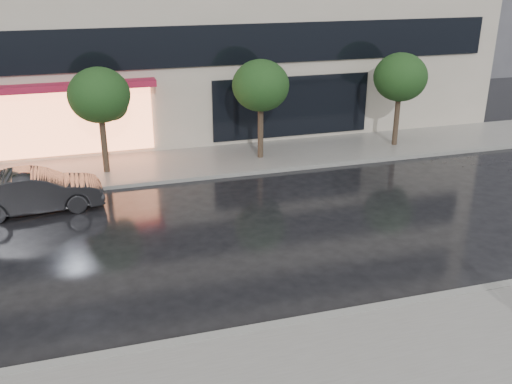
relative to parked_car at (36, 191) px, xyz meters
name	(u,v)px	position (x,y,z in m)	size (l,w,h in m)	color
ground	(262,304)	(5.26, -7.17, -0.67)	(120.00, 120.00, 0.00)	black
sidewalk_far	(185,163)	(5.26, 3.08, -0.61)	(60.00, 3.50, 0.12)	slate
curb_near	(275,326)	(5.26, -8.17, -0.60)	(60.00, 0.25, 0.14)	gray
curb_far	(194,178)	(5.26, 1.33, -0.60)	(60.00, 0.25, 0.14)	gray
tree_mid_west	(101,97)	(2.32, 2.87, 2.25)	(2.20, 2.20, 3.99)	#33261C
tree_mid_east	(262,87)	(8.32, 2.87, 2.25)	(2.20, 2.20, 3.99)	#33261C
tree_far_east	(401,79)	(14.32, 2.87, 2.25)	(2.20, 2.20, 3.99)	#33261C
parked_car	(36,191)	(0.00, 0.00, 0.00)	(1.42, 4.06, 1.34)	black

